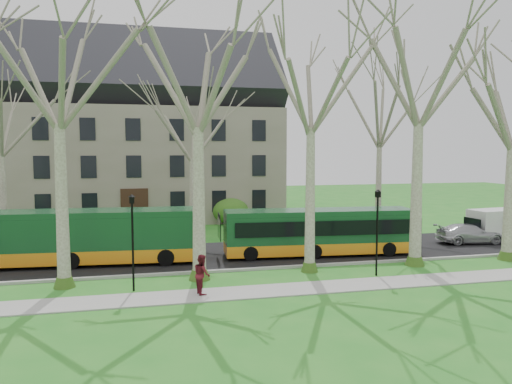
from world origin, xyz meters
TOP-DOWN VIEW (x-y plane):
  - ground at (0.00, 0.00)m, footprint 120.00×120.00m
  - sidewalk at (0.00, -2.50)m, footprint 70.00×2.00m
  - road at (0.00, 5.50)m, footprint 80.00×8.00m
  - curb at (0.00, 1.50)m, footprint 80.00×0.25m
  - building at (-6.00, 24.00)m, footprint 26.50×12.20m
  - tree_row_verge at (0.00, 0.30)m, footprint 49.00×7.00m
  - tree_row_far at (-1.33, 11.00)m, footprint 33.00×7.00m
  - lamp_row at (-0.00, -1.00)m, footprint 36.22×0.22m
  - hedges at (-4.67, 14.00)m, footprint 30.60×8.60m
  - bus_lead at (-8.52, 4.88)m, footprint 12.51×3.57m
  - bus_follow at (4.84, 4.14)m, footprint 11.50×3.32m
  - sedan at (16.07, 5.28)m, footprint 4.66×2.30m
  - van_a at (19.14, 5.82)m, footprint 5.17×2.42m
  - pedestrian_b at (-3.06, -2.33)m, footprint 0.80×0.95m

SIDE VIEW (x-z plane):
  - ground at x=0.00m, z-range 0.00..0.00m
  - sidewalk at x=0.00m, z-range 0.00..0.06m
  - road at x=0.00m, z-range 0.00..0.06m
  - curb at x=0.00m, z-range 0.00..0.14m
  - sedan at x=16.07m, z-range 0.06..1.36m
  - pedestrian_b at x=-3.06m, z-range 0.06..1.81m
  - hedges at x=-4.67m, z-range 0.00..2.00m
  - van_a at x=19.14m, z-range 0.06..2.24m
  - bus_follow at x=4.84m, z-range 0.06..2.90m
  - bus_lead at x=-8.52m, z-range 0.06..3.15m
  - lamp_row at x=0.00m, z-range 0.42..4.72m
  - tree_row_far at x=-1.33m, z-range 0.00..12.00m
  - tree_row_verge at x=0.00m, z-range 0.00..14.00m
  - building at x=-6.00m, z-range 0.07..16.07m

